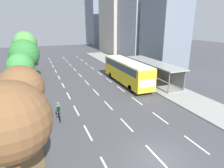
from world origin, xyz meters
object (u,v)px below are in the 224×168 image
Objects in this scene: cyclist at (59,112)px; median_tree_third at (20,66)px; median_tree_fourth at (24,54)px; median_tree_fifth at (25,43)px; bus at (127,70)px; median_tree_farthest at (27,43)px; bus_shelter at (154,69)px; median_tree_nearest at (10,122)px; median_tree_second at (21,88)px.

median_tree_third is at bearing 114.24° from cyclist.
median_tree_fifth reaches higher than median_tree_fourth.
bus is 25.97m from median_tree_farthest.
bus_shelter is 1.72× the size of median_tree_fifth.
bus reaches higher than cyclist.
median_tree_fifth is (0.02, 30.79, 0.40)m from median_tree_nearest.
cyclist is 0.33× the size of median_tree_farthest.
median_tree_third is 0.76× the size of median_tree_fifth.
median_tree_nearest reaches higher than bus.
median_tree_farthest reaches higher than bus.
median_tree_fifth is at bearing 88.88° from median_tree_third.
cyclist is 0.34× the size of median_tree_second.
median_tree_fourth is (-0.09, 15.40, 0.41)m from median_tree_second.
bus_shelter is 2.23× the size of median_tree_second.
median_tree_nearest reaches higher than bus_shelter.
median_tree_farthest reaches higher than bus_shelter.
bus_shelter is 6.58× the size of cyclist.
median_tree_third is (-13.69, -0.91, 1.83)m from bus.
median_tree_second is at bearing -89.95° from median_tree_fifth.
median_tree_fifth reaches higher than median_tree_third.
median_tree_fifth is (-17.67, 14.94, 3.13)m from bus_shelter.
median_tree_second is 1.02× the size of median_tree_third.
bus is 19.94m from median_tree_fifth.
bus is 1.83× the size of median_tree_fourth.
median_tree_second is at bearing -90.06° from median_tree_farthest.
median_tree_fourth is (-13.46, 6.79, 2.02)m from bus.
bus is 15.21m from median_tree_fourth.
median_tree_nearest is at bearing -138.13° from bus_shelter.
median_tree_farthest reaches higher than median_tree_third.
median_tree_fourth is (0.24, 7.70, 0.19)m from median_tree_third.
median_tree_fifth is at bearing 89.97° from median_tree_nearest.
cyclist is 22.80m from median_tree_fifth.
bus is 2.14× the size of median_tree_third.
cyclist is 0.29× the size of median_tree_nearest.
median_tree_fifth is (-2.78, 22.24, 4.21)m from cyclist.
bus is 6.20× the size of cyclist.
median_tree_farthest is (-2.72, 29.93, 3.41)m from cyclist.
median_tree_nearest is (-2.80, -8.56, 3.81)m from cyclist.
bus_shelter is 19.53m from median_tree_second.
median_tree_fifth is (-0.02, 23.09, 1.32)m from median_tree_second.
cyclist is (-14.89, -7.30, -1.08)m from bus_shelter.
cyclist is 4.08m from median_tree_second.
median_tree_nearest reaches higher than median_tree_fourth.
median_tree_second is (-13.37, -8.61, 1.61)m from bus.
median_tree_nearest is at bearing -89.88° from median_tree_fourth.
median_tree_fourth reaches higher than cyclist.
bus_shelter is 2.16× the size of median_tree_farthest.
median_tree_farthest is at bearing 121.02° from bus.
bus is 15.98m from median_tree_second.
median_tree_fourth is at bearing 90.12° from median_tree_nearest.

